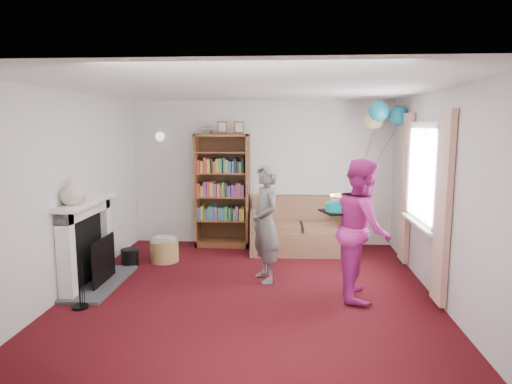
# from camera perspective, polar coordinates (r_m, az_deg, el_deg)

# --- Properties ---
(ground) EXTENTS (5.00, 5.00, 0.00)m
(ground) POSITION_cam_1_polar(r_m,az_deg,el_deg) (5.80, -0.78, -12.62)
(ground) COLOR #36080A
(ground) RESTS_ON ground
(wall_back) EXTENTS (4.50, 0.02, 2.50)m
(wall_back) POSITION_cam_1_polar(r_m,az_deg,el_deg) (7.96, 0.73, 2.41)
(wall_back) COLOR silver
(wall_back) RESTS_ON ground
(wall_left) EXTENTS (0.02, 5.00, 2.50)m
(wall_left) POSITION_cam_1_polar(r_m,az_deg,el_deg) (6.10, -22.48, -0.07)
(wall_left) COLOR silver
(wall_left) RESTS_ON ground
(wall_right) EXTENTS (0.02, 5.00, 2.50)m
(wall_right) POSITION_cam_1_polar(r_m,az_deg,el_deg) (5.75, 22.28, -0.54)
(wall_right) COLOR silver
(wall_right) RESTS_ON ground
(ceiling) EXTENTS (4.50, 5.00, 0.01)m
(ceiling) POSITION_cam_1_polar(r_m,az_deg,el_deg) (5.43, -0.83, 12.89)
(ceiling) COLOR white
(ceiling) RESTS_ON wall_back
(fireplace) EXTENTS (0.55, 1.80, 1.12)m
(fireplace) POSITION_cam_1_polar(r_m,az_deg,el_deg) (6.34, -19.93, -6.45)
(fireplace) COLOR #3F3F42
(fireplace) RESTS_ON ground
(window_bay) EXTENTS (0.14, 2.02, 2.20)m
(window_bay) POSITION_cam_1_polar(r_m,az_deg,el_deg) (6.30, 20.10, -0.11)
(window_bay) COLOR white
(window_bay) RESTS_ON ground
(wall_sconce) EXTENTS (0.16, 0.23, 0.16)m
(wall_sconce) POSITION_cam_1_polar(r_m,az_deg,el_deg) (8.07, -11.92, 6.80)
(wall_sconce) COLOR gold
(wall_sconce) RESTS_ON ground
(bookcase) EXTENTS (0.91, 0.42, 2.14)m
(bookcase) POSITION_cam_1_polar(r_m,az_deg,el_deg) (7.86, -4.20, 0.07)
(bookcase) COLOR #472B14
(bookcase) RESTS_ON ground
(sofa) EXTENTS (1.66, 0.88, 0.88)m
(sofa) POSITION_cam_1_polar(r_m,az_deg,el_deg) (7.67, 5.67, -4.83)
(sofa) COLOR brown
(sofa) RESTS_ON ground
(wicker_basket) EXTENTS (0.43, 0.43, 0.38)m
(wicker_basket) POSITION_cam_1_polar(r_m,az_deg,el_deg) (7.19, -11.37, -7.14)
(wicker_basket) COLOR #997347
(wicker_basket) RESTS_ON ground
(person_striped) EXTENTS (0.58, 0.68, 1.57)m
(person_striped) POSITION_cam_1_polar(r_m,az_deg,el_deg) (6.06, 1.19, -3.92)
(person_striped) COLOR black
(person_striped) RESTS_ON ground
(person_magenta) EXTENTS (0.68, 0.85, 1.70)m
(person_magenta) POSITION_cam_1_polar(r_m,az_deg,el_deg) (5.62, 13.16, -4.48)
(person_magenta) COLOR #B92586
(person_magenta) RESTS_ON ground
(birthday_cake) EXTENTS (0.38, 0.38, 0.22)m
(birthday_cake) POSITION_cam_1_polar(r_m,az_deg,el_deg) (5.63, 10.26, -1.88)
(birthday_cake) COLOR black
(birthday_cake) RESTS_ON ground
(balloons) EXTENTS (0.88, 0.68, 1.77)m
(balloons) POSITION_cam_1_polar(r_m,az_deg,el_deg) (7.29, 15.66, 9.19)
(balloons) COLOR #3F3F3F
(balloons) RESTS_ON ground
(mantel_vase) EXTENTS (0.40, 0.40, 0.33)m
(mantel_vase) POSITION_cam_1_polar(r_m,az_deg,el_deg) (5.90, -21.93, 0.09)
(mantel_vase) COLOR beige
(mantel_vase) RESTS_ON fireplace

